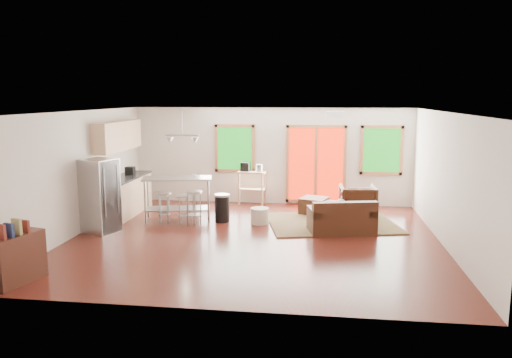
# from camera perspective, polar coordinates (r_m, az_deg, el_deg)

# --- Properties ---
(floor) EXTENTS (7.50, 7.00, 0.02)m
(floor) POSITION_cam_1_polar(r_m,az_deg,el_deg) (10.35, -0.22, -6.90)
(floor) COLOR #39120D
(floor) RESTS_ON ground
(ceiling) EXTENTS (7.50, 7.00, 0.02)m
(ceiling) POSITION_cam_1_polar(r_m,az_deg,el_deg) (9.93, -0.23, 7.76)
(ceiling) COLOR silver
(ceiling) RESTS_ON ground
(back_wall) EXTENTS (7.50, 0.02, 2.60)m
(back_wall) POSITION_cam_1_polar(r_m,az_deg,el_deg) (13.51, 1.78, 2.64)
(back_wall) COLOR beige
(back_wall) RESTS_ON ground
(left_wall) EXTENTS (0.02, 7.00, 2.60)m
(left_wall) POSITION_cam_1_polar(r_m,az_deg,el_deg) (11.20, -19.66, 0.67)
(left_wall) COLOR beige
(left_wall) RESTS_ON ground
(right_wall) EXTENTS (0.02, 7.00, 2.60)m
(right_wall) POSITION_cam_1_polar(r_m,az_deg,el_deg) (10.26, 21.07, -0.18)
(right_wall) COLOR beige
(right_wall) RESTS_ON ground
(front_wall) EXTENTS (7.50, 0.02, 2.60)m
(front_wall) POSITION_cam_1_polar(r_m,az_deg,el_deg) (6.66, -4.29, -4.51)
(front_wall) COLOR beige
(front_wall) RESTS_ON ground
(window_left) EXTENTS (1.10, 0.05, 1.30)m
(window_left) POSITION_cam_1_polar(r_m,az_deg,el_deg) (13.57, -2.45, 3.52)
(window_left) COLOR #0F4F10
(window_left) RESTS_ON back_wall
(french_doors) EXTENTS (1.60, 0.05, 2.10)m
(french_doors) POSITION_cam_1_polar(r_m,az_deg,el_deg) (13.42, 6.86, 1.67)
(french_doors) COLOR #A31806
(french_doors) RESTS_ON back_wall
(window_right) EXTENTS (1.10, 0.05, 1.30)m
(window_right) POSITION_cam_1_polar(r_m,az_deg,el_deg) (13.46, 14.16, 3.19)
(window_right) COLOR #0F4F10
(window_right) RESTS_ON back_wall
(rug) EXTENTS (3.26, 2.77, 0.03)m
(rug) POSITION_cam_1_polar(r_m,az_deg,el_deg) (11.67, 8.62, -4.99)
(rug) COLOR #45623A
(rug) RESTS_ON floor
(loveseat) EXTENTS (1.51, 1.05, 0.73)m
(loveseat) POSITION_cam_1_polar(r_m,az_deg,el_deg) (10.87, 9.77, -4.60)
(loveseat) COLOR black
(loveseat) RESTS_ON floor
(coffee_table) EXTENTS (1.03, 0.71, 0.38)m
(coffee_table) POSITION_cam_1_polar(r_m,az_deg,el_deg) (12.11, 9.49, -2.95)
(coffee_table) COLOR #391C14
(coffee_table) RESTS_ON floor
(armchair) EXTENTS (0.88, 0.83, 0.86)m
(armchair) POSITION_cam_1_polar(r_m,az_deg,el_deg) (12.35, 11.55, -2.30)
(armchair) COLOR black
(armchair) RESTS_ON floor
(ottoman) EXTENTS (0.78, 0.78, 0.41)m
(ottoman) POSITION_cam_1_polar(r_m,az_deg,el_deg) (12.51, 6.65, -3.06)
(ottoman) COLOR black
(ottoman) RESTS_ON floor
(pouf) EXTENTS (0.48, 0.48, 0.36)m
(pouf) POSITION_cam_1_polar(r_m,az_deg,el_deg) (11.49, 0.43, -4.24)
(pouf) COLOR beige
(pouf) RESTS_ON floor
(vase) EXTENTS (0.20, 0.20, 0.28)m
(vase) POSITION_cam_1_polar(r_m,az_deg,el_deg) (11.89, 9.76, -2.33)
(vase) COLOR silver
(vase) RESTS_ON coffee_table
(book) EXTENTS (0.20, 0.04, 0.27)m
(book) POSITION_cam_1_polar(r_m,az_deg,el_deg) (11.90, 11.99, -2.23)
(book) COLOR maroon
(book) RESTS_ON coffee_table
(cabinets) EXTENTS (0.64, 2.24, 2.30)m
(cabinets) POSITION_cam_1_polar(r_m,az_deg,el_deg) (12.66, -14.99, 0.16)
(cabinets) COLOR tan
(cabinets) RESTS_ON floor
(refrigerator) EXTENTS (0.81, 0.80, 1.59)m
(refrigerator) POSITION_cam_1_polar(r_m,az_deg,el_deg) (11.19, -17.37, -1.84)
(refrigerator) COLOR #B7BABC
(refrigerator) RESTS_ON floor
(island) EXTENTS (1.70, 0.95, 1.01)m
(island) POSITION_cam_1_polar(r_m,az_deg,el_deg) (11.90, -8.96, -1.33)
(island) COLOR #B7BABC
(island) RESTS_ON floor
(cup) EXTENTS (0.16, 0.14, 0.13)m
(cup) POSITION_cam_1_polar(r_m,az_deg,el_deg) (12.03, -7.06, 0.36)
(cup) COLOR silver
(cup) RESTS_ON island
(bar_stool_a) EXTENTS (0.40, 0.40, 0.73)m
(bar_stool_a) POSITION_cam_1_polar(r_m,az_deg,el_deg) (11.61, -10.49, -2.43)
(bar_stool_a) COLOR #B7BABC
(bar_stool_a) RESTS_ON floor
(bar_stool_b) EXTENTS (0.40, 0.40, 0.67)m
(bar_stool_b) POSITION_cam_1_polar(r_m,az_deg,el_deg) (11.51, -8.32, -2.70)
(bar_stool_b) COLOR #B7BABC
(bar_stool_b) RESTS_ON floor
(bar_stool_c) EXTENTS (0.49, 0.49, 0.79)m
(bar_stool_c) POSITION_cam_1_polar(r_m,az_deg,el_deg) (11.36, -7.10, -2.38)
(bar_stool_c) COLOR #B7BABC
(bar_stool_c) RESTS_ON floor
(trash_can) EXTENTS (0.44, 0.44, 0.65)m
(trash_can) POSITION_cam_1_polar(r_m,az_deg,el_deg) (11.68, -3.89, -3.29)
(trash_can) COLOR black
(trash_can) RESTS_ON floor
(kitchen_cart) EXTENTS (0.79, 0.56, 1.14)m
(kitchen_cart) POSITION_cam_1_polar(r_m,az_deg,el_deg) (13.46, -0.52, 0.37)
(kitchen_cart) COLOR tan
(kitchen_cart) RESTS_ON floor
(bookshelf) EXTENTS (0.56, 0.94, 1.04)m
(bookshelf) POSITION_cam_1_polar(r_m,az_deg,el_deg) (8.72, -25.66, -8.12)
(bookshelf) COLOR #391C14
(bookshelf) RESTS_ON floor
(ceiling_flush) EXTENTS (0.35, 0.35, 0.12)m
(ceiling_flush) POSITION_cam_1_polar(r_m,az_deg,el_deg) (10.45, 9.02, 7.29)
(ceiling_flush) COLOR white
(ceiling_flush) RESTS_ON ceiling
(pendant_light) EXTENTS (0.80, 0.18, 0.79)m
(pendant_light) POSITION_cam_1_polar(r_m,az_deg,el_deg) (11.83, -8.42, 4.48)
(pendant_light) COLOR gray
(pendant_light) RESTS_ON ceiling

